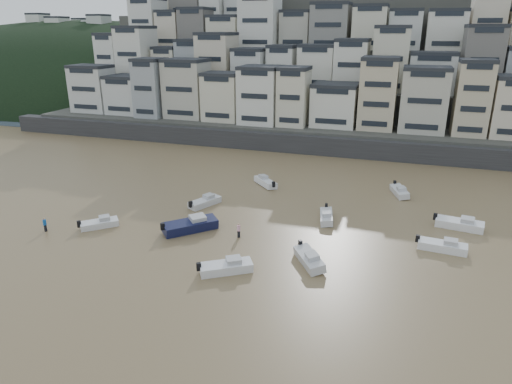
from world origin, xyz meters
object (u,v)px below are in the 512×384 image
(boat_a, at_px, (226,265))
(boat_h, at_px, (265,181))
(boat_e, at_px, (327,215))
(person_pink, at_px, (239,230))
(boat_d, at_px, (443,244))
(boat_j, at_px, (99,222))
(boat_c, at_px, (190,224))
(boat_f, at_px, (205,201))
(boat_g, at_px, (460,222))
(boat_i, at_px, (400,190))
(boat_b, at_px, (309,257))
(person_blue, at_px, (45,224))

(boat_a, distance_m, boat_h, 26.84)
(boat_e, bearing_deg, person_pink, -58.36)
(boat_d, relative_size, person_pink, 3.15)
(boat_d, bearing_deg, boat_j, -165.38)
(boat_c, bearing_deg, person_pink, -43.98)
(boat_e, bearing_deg, boat_d, 61.34)
(boat_d, xyz_separation_m, boat_f, (-29.86, 4.21, -0.03))
(boat_j, bearing_deg, boat_c, -30.34)
(boat_c, bearing_deg, boat_e, -16.64)
(boat_d, relative_size, boat_g, 0.93)
(boat_e, height_order, boat_h, boat_h)
(boat_i, bearing_deg, boat_b, -37.03)
(boat_d, xyz_separation_m, person_pink, (-22.05, -3.73, 0.12))
(boat_d, height_order, person_pink, person_pink)
(boat_d, xyz_separation_m, person_blue, (-44.33, -9.32, 0.12))
(boat_d, bearing_deg, boat_e, 167.53)
(boat_e, relative_size, boat_f, 0.97)
(boat_f, height_order, boat_j, boat_f)
(boat_a, xyz_separation_m, boat_h, (-4.09, 26.52, -0.05))
(boat_e, distance_m, person_blue, 33.86)
(boat_b, distance_m, boat_g, 20.89)
(boat_b, height_order, boat_h, boat_b)
(person_blue, bearing_deg, boat_h, 50.71)
(person_blue, bearing_deg, person_pink, 14.08)
(boat_b, height_order, boat_j, boat_b)
(boat_c, xyz_separation_m, boat_f, (-1.78, 8.11, -0.24))
(boat_a, height_order, person_blue, person_blue)
(boat_d, bearing_deg, boat_h, 154.09)
(boat_c, height_order, boat_i, boat_c)
(boat_i, relative_size, person_blue, 2.99)
(boat_h, bearing_deg, boat_j, 100.72)
(boat_d, distance_m, boat_e, 13.99)
(boat_j, bearing_deg, boat_b, -45.57)
(boat_a, relative_size, boat_h, 1.06)
(boat_f, bearing_deg, boat_j, 163.23)
(boat_f, bearing_deg, person_pink, -111.57)
(boat_b, distance_m, boat_e, 11.73)
(boat_j, xyz_separation_m, person_pink, (16.91, 2.66, 0.22))
(boat_e, xyz_separation_m, person_blue, (-31.01, -13.59, 0.17))
(boat_b, height_order, boat_i, boat_b)
(boat_g, distance_m, boat_j, 43.25)
(boat_f, distance_m, boat_i, 27.92)
(boat_b, relative_size, boat_i, 1.07)
(person_blue, xyz_separation_m, person_pink, (22.29, 5.59, 0.00))
(boat_j, bearing_deg, person_blue, 165.40)
(boat_a, bearing_deg, boat_c, 101.61)
(boat_a, height_order, boat_j, boat_a)
(boat_i, height_order, person_blue, person_blue)
(boat_c, bearing_deg, boat_b, -58.93)
(boat_d, bearing_deg, boat_b, -144.97)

